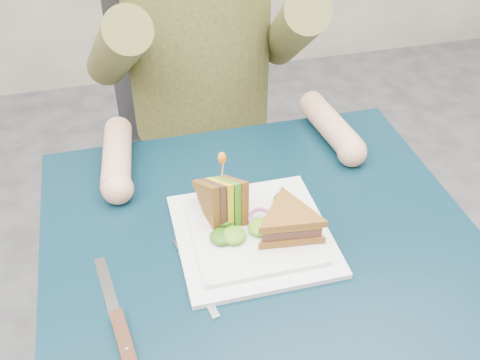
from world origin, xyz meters
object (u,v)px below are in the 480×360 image
object	(u,v)px
sandwich_upright	(223,201)
knife	(120,328)
chair	(197,127)
fork	(196,278)
table	(266,282)
diner	(199,15)
sandwich_flat	(289,222)
plate	(253,233)

from	to	relation	value
sandwich_upright	knife	distance (m)	0.27
chair	sandwich_upright	bearing A→B (deg)	-95.49
fork	chair	bearing A→B (deg)	79.78
knife	table	bearing A→B (deg)	21.56
diner	fork	xyz separation A→B (m)	(-0.13, -0.60, -0.18)
knife	fork	bearing A→B (deg)	28.91
sandwich_flat	fork	xyz separation A→B (m)	(-0.17, -0.04, -0.04)
chair	plate	size ratio (longest dim) A/B	3.58
table	diner	world-z (taller)	diner
chair	table	bearing A→B (deg)	-90.00
sandwich_upright	fork	world-z (taller)	sandwich_upright
plate	fork	xyz separation A→B (m)	(-0.11, -0.07, -0.01)
plate	sandwich_upright	distance (m)	0.08
table	fork	distance (m)	0.16
table	knife	world-z (taller)	knife
diner	knife	bearing A→B (deg)	-110.79
table	plate	xyz separation A→B (m)	(-0.02, 0.04, 0.09)
diner	fork	bearing A→B (deg)	-102.07
chair	sandwich_upright	size ratio (longest dim) A/B	6.65
table	diner	xyz separation A→B (m)	(-0.00, 0.57, 0.26)
table	sandwich_flat	size ratio (longest dim) A/B	5.20
sandwich_upright	knife	size ratio (longest dim) A/B	0.63
diner	plate	size ratio (longest dim) A/B	2.87
knife	sandwich_upright	bearing A→B (deg)	42.96
plate	sandwich_flat	size ratio (longest dim) A/B	1.80
chair	sandwich_upright	distance (m)	0.65
sandwich_upright	fork	size ratio (longest dim) A/B	0.78
table	sandwich_flat	world-z (taller)	sandwich_flat
table	knife	distance (m)	0.29
diner	sandwich_upright	world-z (taller)	diner
table	sandwich_flat	bearing A→B (deg)	18.45
plate	fork	size ratio (longest dim) A/B	1.45
sandwich_upright	fork	xyz separation A→B (m)	(-0.07, -0.11, -0.05)
plate	sandwich_upright	xyz separation A→B (m)	(-0.04, 0.05, 0.05)
sandwich_flat	knife	size ratio (longest dim) A/B	0.65
chair	sandwich_upright	world-z (taller)	chair
diner	knife	distance (m)	0.74
chair	plate	world-z (taller)	chair
plate	knife	world-z (taller)	plate
chair	knife	world-z (taller)	chair
sandwich_flat	diner	bearing A→B (deg)	93.98
diner	plate	bearing A→B (deg)	-91.75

